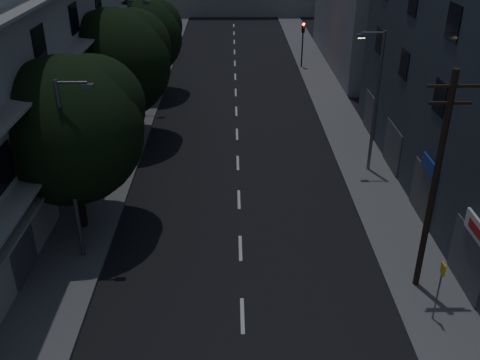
{
  "coord_description": "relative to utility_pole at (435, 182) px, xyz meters",
  "views": [
    {
      "loc": [
        -0.35,
        -9.24,
        14.1
      ],
      "look_at": [
        0.0,
        12.0,
        3.0
      ],
      "focal_mm": 40.0,
      "sensor_mm": 36.0,
      "label": 1
    }
  ],
  "objects": [
    {
      "name": "ground",
      "position": [
        -7.16,
        16.87,
        -4.87
      ],
      "size": [
        160.0,
        160.0,
        0.0
      ],
      "primitive_type": "plane",
      "color": "black",
      "rests_on": "ground"
    },
    {
      "name": "sidewalk_left",
      "position": [
        -14.66,
        16.87,
        -4.79
      ],
      "size": [
        3.0,
        90.0,
        0.15
      ],
      "primitive_type": "cube",
      "color": "#565659",
      "rests_on": "ground"
    },
    {
      "name": "sidewalk_right",
      "position": [
        0.34,
        16.87,
        -4.79
      ],
      "size": [
        3.0,
        90.0,
        0.15
      ],
      "primitive_type": "cube",
      "color": "#565659",
      "rests_on": "ground"
    },
    {
      "name": "lane_markings",
      "position": [
        -7.16,
        23.12,
        -4.86
      ],
      "size": [
        0.15,
        60.5,
        0.01
      ],
      "color": "beige",
      "rests_on": "ground"
    },
    {
      "name": "building_left",
      "position": [
        -19.14,
        9.87,
        2.13
      ],
      "size": [
        7.0,
        36.0,
        14.0
      ],
      "color": "#9F9E9A",
      "rests_on": "ground"
    },
    {
      "name": "tree_near",
      "position": [
        -14.69,
        4.82,
        0.46
      ],
      "size": [
        6.7,
        6.7,
        8.27
      ],
      "color": "black",
      "rests_on": "sidewalk_left"
    },
    {
      "name": "tree_mid",
      "position": [
        -14.62,
        15.55,
        0.52
      ],
      "size": [
        6.82,
        6.82,
        8.39
      ],
      "color": "black",
      "rests_on": "sidewalk_left"
    },
    {
      "name": "tree_far",
      "position": [
        -14.34,
        25.14,
        -0.02
      ],
      "size": [
        6.07,
        6.07,
        7.5
      ],
      "color": "black",
      "rests_on": "sidewalk_left"
    },
    {
      "name": "traffic_signal_far_right",
      "position": [
        -0.86,
        32.52,
        -1.77
      ],
      "size": [
        0.28,
        0.37,
        4.1
      ],
      "color": "black",
      "rests_on": "sidewalk_right"
    },
    {
      "name": "traffic_signal_far_left",
      "position": [
        -13.56,
        32.05,
        -1.77
      ],
      "size": [
        0.28,
        0.37,
        4.1
      ],
      "color": "black",
      "rests_on": "sidewalk_left"
    },
    {
      "name": "street_lamp_left_near",
      "position": [
        -14.04,
        2.25,
        -0.27
      ],
      "size": [
        1.51,
        0.25,
        8.0
      ],
      "color": "#585B60",
      "rests_on": "sidewalk_left"
    },
    {
      "name": "street_lamp_right",
      "position": [
        0.36,
        10.62,
        -0.27
      ],
      "size": [
        1.51,
        0.25,
        8.0
      ],
      "color": "#5B5D63",
      "rests_on": "sidewalk_right"
    },
    {
      "name": "street_lamp_left_far",
      "position": [
        -14.45,
        21.14,
        -0.27
      ],
      "size": [
        1.51,
        0.25,
        8.0
      ],
      "color": "#595B61",
      "rests_on": "sidewalk_left"
    },
    {
      "name": "utility_pole",
      "position": [
        0.0,
        0.0,
        0.0
      ],
      "size": [
        1.8,
        0.24,
        9.0
      ],
      "color": "black",
      "rests_on": "sidewalk_right"
    },
    {
      "name": "bus_stop_sign",
      "position": [
        -0.0,
        -2.07,
        -2.98
      ],
      "size": [
        0.06,
        0.35,
        2.52
      ],
      "color": "#595B60",
      "rests_on": "sidewalk_right"
    }
  ]
}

